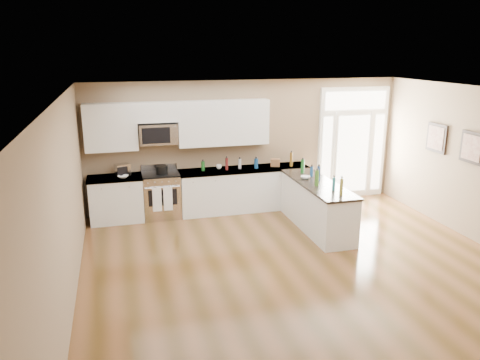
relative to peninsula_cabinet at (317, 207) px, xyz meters
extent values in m
plane|color=#4F3616|center=(-0.93, -2.24, -0.43)|extent=(8.00, 8.00, 0.00)
plane|color=#887156|center=(-0.93, 1.76, 0.97)|extent=(7.00, 0.00, 7.00)
plane|color=#887156|center=(-4.42, -2.24, 0.97)|extent=(0.00, 8.00, 8.00)
plane|color=white|center=(-0.93, -2.24, 2.37)|extent=(8.00, 8.00, 0.00)
cube|color=silver|center=(-3.80, 1.45, 0.02)|extent=(1.06, 0.62, 0.90)
cube|color=black|center=(-3.80, 1.45, -0.38)|extent=(1.02, 0.52, 0.10)
cube|color=black|center=(-3.80, 1.45, 0.49)|extent=(1.10, 0.66, 0.04)
cube|color=silver|center=(-1.08, 1.45, 0.02)|extent=(2.81, 0.62, 0.90)
cube|color=black|center=(-1.08, 1.45, -0.38)|extent=(2.77, 0.52, 0.10)
cube|color=black|center=(-1.08, 1.45, 0.49)|extent=(2.85, 0.66, 0.04)
cube|color=silver|center=(0.00, 0.00, 0.02)|extent=(0.65, 2.28, 0.90)
cube|color=black|center=(0.00, 0.00, -0.38)|extent=(0.61, 2.18, 0.10)
cube|color=black|center=(0.00, 0.00, 0.49)|extent=(0.69, 2.32, 0.04)
cube|color=silver|center=(-3.81, 1.59, 1.49)|extent=(1.04, 0.33, 0.95)
cube|color=silver|center=(-1.50, 1.59, 1.49)|extent=(1.94, 0.33, 0.95)
cube|color=silver|center=(-2.88, 1.59, 1.77)|extent=(0.82, 0.33, 0.40)
cube|color=silver|center=(-2.88, 1.56, 1.33)|extent=(0.78, 0.40, 0.42)
cube|color=black|center=(-2.94, 1.35, 1.33)|extent=(0.56, 0.01, 0.32)
cube|color=white|center=(1.62, 1.72, 0.87)|extent=(1.70, 0.08, 2.60)
cube|color=white|center=(1.62, 1.67, 0.62)|extent=(0.78, 0.02, 1.80)
cube|color=white|center=(0.96, 1.67, 0.62)|extent=(0.22, 0.02, 1.80)
cube|color=white|center=(2.28, 1.67, 0.62)|extent=(0.22, 0.02, 1.80)
cube|color=white|center=(1.62, 1.67, 1.87)|extent=(1.50, 0.02, 0.40)
cube|color=black|center=(2.54, -0.04, 1.27)|extent=(0.04, 0.58, 0.58)
cube|color=brown|center=(2.52, -0.04, 1.27)|extent=(0.01, 0.46, 0.46)
cube|color=black|center=(2.54, -1.04, 1.27)|extent=(0.04, 0.58, 0.58)
cube|color=brown|center=(2.52, -1.04, 1.27)|extent=(0.01, 0.46, 0.46)
cube|color=silver|center=(-2.88, 1.45, 0.03)|extent=(0.76, 0.62, 0.92)
cube|color=black|center=(-2.88, 1.45, 0.50)|extent=(0.76, 0.60, 0.03)
cube|color=silver|center=(-2.88, 1.75, 0.58)|extent=(0.76, 0.04, 0.14)
cube|color=black|center=(-2.88, 1.13, 0.09)|extent=(0.58, 0.01, 0.34)
cylinder|color=silver|center=(-2.88, 1.11, 0.31)|extent=(0.70, 0.02, 0.02)
cube|color=white|center=(-3.00, 1.10, 0.07)|extent=(0.18, 0.02, 0.50)
cube|color=white|center=(-2.78, 1.10, 0.07)|extent=(0.18, 0.02, 0.50)
cylinder|color=black|center=(-2.85, 1.40, 0.61)|extent=(0.24, 0.24, 0.19)
cube|color=silver|center=(-3.63, 1.53, 0.62)|extent=(0.34, 0.30, 0.24)
cube|color=brown|center=(-0.37, 1.46, 0.59)|extent=(0.24, 0.20, 0.16)
imported|color=white|center=(-3.63, 1.32, 0.53)|extent=(0.26, 0.26, 0.05)
imported|color=white|center=(-0.13, 0.30, 0.53)|extent=(0.24, 0.24, 0.06)
imported|color=white|center=(-1.62, 1.54, 0.55)|extent=(0.13, 0.13, 0.09)
cylinder|color=#19591E|center=(-1.98, 1.48, 0.60)|extent=(0.07, 0.07, 0.20)
cylinder|color=navy|center=(0.07, 0.46, 0.61)|extent=(0.07, 0.07, 0.21)
cylinder|color=brown|center=(-0.03, 1.37, 0.66)|extent=(0.07, 0.07, 0.31)
cylinder|color=olive|center=(0.07, -0.84, 0.66)|extent=(0.06, 0.06, 0.30)
cylinder|color=#26727F|center=(0.07, -0.54, 0.63)|extent=(0.06, 0.06, 0.24)
cylinder|color=#591919|center=(-1.48, 1.41, 0.64)|extent=(0.06, 0.06, 0.26)
cylinder|color=#B2B2B7|center=(-1.18, 1.45, 0.61)|extent=(0.07, 0.07, 0.21)
cylinder|color=navy|center=(0.06, 0.11, 0.65)|extent=(0.07, 0.07, 0.29)
cylinder|color=#3F7226|center=(-0.11, -0.19, 0.65)|extent=(0.08, 0.08, 0.30)
cylinder|color=#19591E|center=(-0.01, 0.76, 0.65)|extent=(0.08, 0.08, 0.28)
cylinder|color=navy|center=(-0.83, 1.39, 0.61)|extent=(0.08, 0.08, 0.21)
camera|label=1|loc=(-3.70, -8.00, 3.00)|focal=35.00mm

